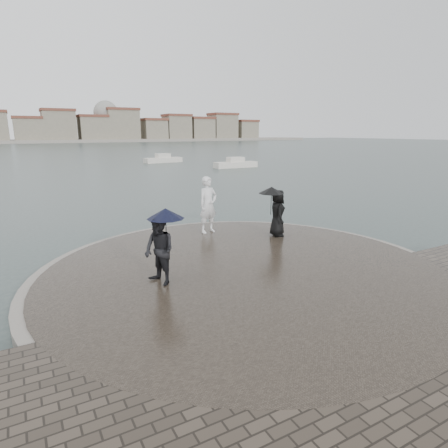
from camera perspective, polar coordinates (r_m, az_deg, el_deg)
ground at (r=9.06m, az=15.42°, el=-15.49°), size 400.00×400.00×0.00m
kerb_ring at (r=11.47m, az=3.17°, el=-7.65°), size 12.50×12.50×0.32m
quay_tip at (r=11.46m, az=3.17°, el=-7.55°), size 11.90×11.90×0.36m
statue at (r=15.08m, az=-2.43°, el=2.94°), size 0.92×0.68×2.28m
visitor_left at (r=10.09m, az=-9.66°, el=-2.94°), size 1.23×1.15×2.04m
visitor_right at (r=14.71m, az=7.95°, el=2.41°), size 1.20×1.13×1.95m
far_skyline at (r=166.23m, az=-29.91°, el=12.56°), size 260.00×20.00×37.00m
boats at (r=45.27m, az=-14.35°, el=8.44°), size 37.83×15.47×1.50m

